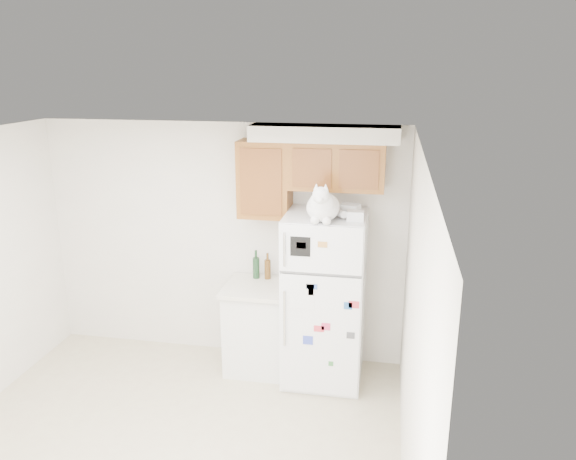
% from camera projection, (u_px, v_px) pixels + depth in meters
% --- Properties ---
extents(room_shell, '(3.84, 4.04, 2.52)m').
position_uv_depth(room_shell, '(168.00, 259.00, 4.11)').
color(room_shell, beige).
rests_on(room_shell, ground_plane).
extents(refrigerator, '(0.76, 0.78, 1.70)m').
position_uv_depth(refrigerator, '(324.00, 299.00, 5.45)').
color(refrigerator, white).
rests_on(refrigerator, ground_plane).
extents(base_counter, '(0.64, 0.64, 0.92)m').
position_uv_depth(base_counter, '(258.00, 326.00, 5.75)').
color(base_counter, white).
rests_on(base_counter, ground_plane).
extents(cat, '(0.36, 0.53, 0.38)m').
position_uv_depth(cat, '(323.00, 206.00, 4.96)').
color(cat, white).
rests_on(cat, refrigerator).
extents(storage_box_back, '(0.21, 0.17, 0.10)m').
position_uv_depth(storage_box_back, '(350.00, 209.00, 5.21)').
color(storage_box_back, white).
rests_on(storage_box_back, refrigerator).
extents(storage_box_front, '(0.16, 0.12, 0.09)m').
position_uv_depth(storage_box_front, '(355.00, 216.00, 5.00)').
color(storage_box_front, white).
rests_on(storage_box_front, refrigerator).
extents(bottle_green, '(0.07, 0.07, 0.30)m').
position_uv_depth(bottle_green, '(256.00, 264.00, 5.77)').
color(bottle_green, '#19381E').
rests_on(bottle_green, base_counter).
extents(bottle_amber, '(0.06, 0.06, 0.28)m').
position_uv_depth(bottle_amber, '(268.00, 266.00, 5.75)').
color(bottle_amber, '#593814').
rests_on(bottle_amber, base_counter).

